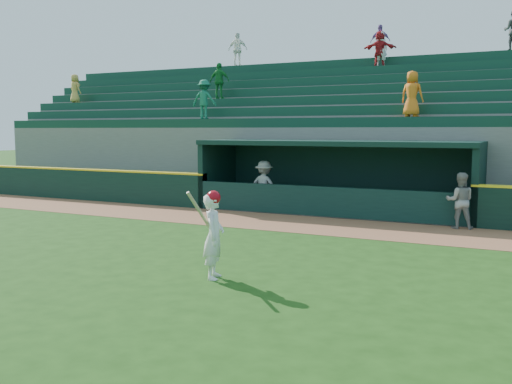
% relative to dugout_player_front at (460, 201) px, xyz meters
% --- Properties ---
extents(ground, '(120.00, 120.00, 0.00)m').
position_rel_dugout_player_front_xyz_m(ground, '(-4.24, -6.18, -0.81)').
color(ground, '#1C4110').
rests_on(ground, ground).
extents(warning_track, '(40.00, 3.00, 0.01)m').
position_rel_dugout_player_front_xyz_m(warning_track, '(-4.24, -1.28, -0.80)').
color(warning_track, brown).
rests_on(warning_track, ground).
extents(field_wall_left, '(15.50, 0.30, 1.20)m').
position_rel_dugout_player_front_xyz_m(field_wall_left, '(-16.49, 0.37, -0.21)').
color(field_wall_left, black).
rests_on(field_wall_left, ground).
extents(wall_stripe_left, '(15.50, 0.32, 0.06)m').
position_rel_dugout_player_front_xyz_m(wall_stripe_left, '(-16.49, 0.37, 0.42)').
color(wall_stripe_left, yellow).
rests_on(wall_stripe_left, field_wall_left).
extents(dugout_player_front, '(0.88, 0.74, 1.61)m').
position_rel_dugout_player_front_xyz_m(dugout_player_front, '(0.00, 0.00, 0.00)').
color(dugout_player_front, gray).
rests_on(dugout_player_front, ground).
extents(dugout_player_inside, '(1.13, 0.65, 1.75)m').
position_rel_dugout_player_front_xyz_m(dugout_player_inside, '(-6.62, 0.87, 0.07)').
color(dugout_player_inside, '#A6A6A1').
rests_on(dugout_player_inside, ground).
extents(dugout, '(9.40, 2.80, 2.46)m').
position_rel_dugout_player_front_xyz_m(dugout, '(-4.24, 1.82, 0.55)').
color(dugout, '#61615D').
rests_on(dugout, ground).
extents(stands, '(34.50, 6.30, 7.60)m').
position_rel_dugout_player_front_xyz_m(stands, '(-4.22, 6.39, 1.60)').
color(stands, slate).
rests_on(stands, ground).
extents(batter_at_plate, '(0.62, 0.79, 1.70)m').
position_rel_dugout_player_front_xyz_m(batter_at_plate, '(-3.51, -7.88, 0.05)').
color(batter_at_plate, white).
rests_on(batter_at_plate, ground).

